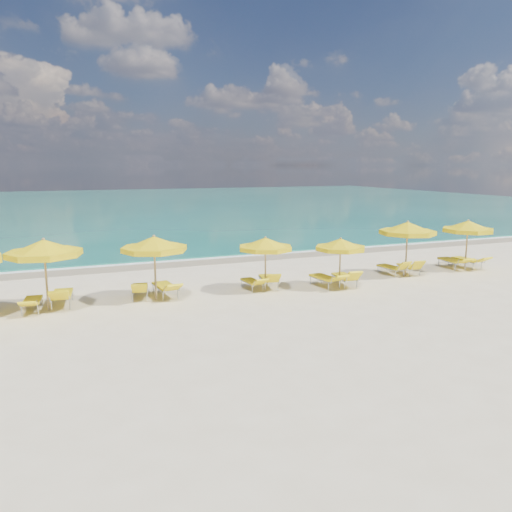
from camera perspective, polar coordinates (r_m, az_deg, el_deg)
name	(u,v)px	position (r m, az deg, el deg)	size (l,w,h in m)	color
ground_plane	(270,291)	(20.21, 1.60, -4.06)	(120.00, 120.00, 0.00)	beige
ocean	(120,205)	(66.59, -15.26, 5.64)	(120.00, 80.00, 0.30)	#126653
wet_sand_band	(215,260)	(26.99, -4.70, -0.43)	(120.00, 2.60, 0.01)	tan
foam_line	(211,257)	(27.74, -5.20, -0.14)	(120.00, 1.20, 0.03)	white
whitecap_near	(87,241)	(35.34, -18.79, 1.61)	(14.00, 0.36, 0.05)	white
whitecap_far	(245,222)	(45.11, -1.30, 3.93)	(18.00, 0.30, 0.05)	white
umbrella_2	(44,249)	(18.50, -23.07, 0.77)	(2.89, 2.89, 2.59)	tan
umbrella_3	(154,245)	(18.85, -11.57, 1.29)	(2.48, 2.48, 2.49)	tan
umbrella_4	(265,244)	(19.92, 1.09, 1.33)	(2.26, 2.26, 2.23)	tan
umbrella_5	(341,245)	(20.71, 9.64, 1.27)	(2.52, 2.52, 2.12)	tan
umbrella_6	(408,229)	(23.62, 16.94, 2.99)	(2.85, 2.85, 2.57)	tan
umbrella_7	(468,227)	(26.19, 23.07, 3.08)	(3.20, 3.20, 2.45)	tan
lounger_2_left	(32,305)	(19.15, -24.21, -5.15)	(0.75, 1.83, 0.64)	#A5A8AD
lounger_2_right	(62,299)	(19.41, -21.27, -4.62)	(0.88, 2.09, 0.87)	#A5A8AD
lounger_3_left	(140,292)	(19.71, -13.11, -4.03)	(0.90, 1.88, 0.80)	#A5A8AD
lounger_3_right	(166,290)	(19.71, -10.29, -3.89)	(0.85, 2.05, 0.76)	#A5A8AD
lounger_4_left	(252,285)	(20.46, -0.41, -3.31)	(0.65, 1.67, 0.65)	#A5A8AD
lounger_4_right	(269,282)	(20.81, 1.46, -3.00)	(0.93, 1.86, 0.81)	#A5A8AD
lounger_5_left	(325,282)	(21.05, 7.94, -2.92)	(0.86, 2.03, 0.75)	#A5A8AD
lounger_5_right	(345,280)	(21.40, 10.12, -2.77)	(0.85, 1.89, 0.86)	#A5A8AD
lounger_6_left	(391,270)	(23.99, 15.21, -1.59)	(0.77, 1.76, 0.81)	#A5A8AD
lounger_6_right	(409,269)	(24.44, 17.09, -1.48)	(0.80, 1.71, 0.82)	#A5A8AD
lounger_7_left	(452,264)	(26.45, 21.53, -0.83)	(0.83, 2.04, 0.73)	#A5A8AD
lounger_7_right	(468,263)	(26.96, 23.03, -0.74)	(0.78, 2.02, 0.73)	#A5A8AD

